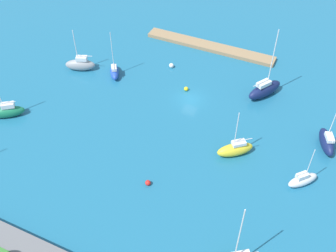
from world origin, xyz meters
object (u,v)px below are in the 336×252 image
(pier_dock, at_px, (210,47))
(sailboat_white_west_end, at_px, (303,180))
(sailboat_blue_lone_south, at_px, (114,71))
(sailboat_green_by_breakwater, at_px, (7,111))
(mooring_buoy_white, at_px, (171,65))
(sailboat_navy_far_north, at_px, (327,141))
(sailboat_yellow_off_beacon, at_px, (235,149))
(sailboat_navy_along_channel, at_px, (265,89))
(mooring_buoy_yellow, at_px, (186,89))
(sailboat_gray_near_pier, at_px, (80,64))
(mooring_buoy_red, at_px, (148,183))

(pier_dock, bearing_deg, sailboat_white_west_end, 131.32)
(sailboat_blue_lone_south, distance_m, sailboat_green_by_breakwater, 20.08)
(pier_dock, relative_size, mooring_buoy_white, 29.93)
(sailboat_navy_far_north, bearing_deg, sailboat_yellow_off_beacon, 98.29)
(sailboat_white_west_end, bearing_deg, mooring_buoy_white, 100.08)
(sailboat_navy_along_channel, distance_m, sailboat_navy_far_north, 14.38)
(pier_dock, distance_m, sailboat_navy_along_channel, 17.36)
(sailboat_green_by_breakwater, height_order, mooring_buoy_white, sailboat_green_by_breakwater)
(sailboat_navy_far_north, relative_size, mooring_buoy_yellow, 11.29)
(sailboat_navy_along_channel, relative_size, sailboat_blue_lone_south, 1.44)
(sailboat_blue_lone_south, height_order, sailboat_white_west_end, sailboat_blue_lone_south)
(sailboat_navy_along_channel, distance_m, sailboat_yellow_off_beacon, 15.45)
(sailboat_yellow_off_beacon, distance_m, sailboat_gray_near_pier, 34.18)
(sailboat_navy_far_north, bearing_deg, sailboat_navy_along_channel, 32.58)
(sailboat_navy_along_channel, relative_size, sailboat_gray_near_pier, 1.53)
(sailboat_white_west_end, bearing_deg, sailboat_blue_lone_south, 115.58)
(sailboat_gray_near_pier, bearing_deg, sailboat_white_west_end, 144.36)
(sailboat_navy_along_channel, relative_size, sailboat_white_west_end, 1.86)
(sailboat_navy_along_channel, height_order, mooring_buoy_white, sailboat_navy_along_channel)
(sailboat_yellow_off_beacon, relative_size, sailboat_blue_lone_south, 0.94)
(sailboat_navy_along_channel, bearing_deg, mooring_buoy_red, -169.01)
(sailboat_yellow_off_beacon, distance_m, mooring_buoy_white, 24.24)
(pier_dock, distance_m, sailboat_white_west_end, 36.25)
(sailboat_white_west_end, bearing_deg, sailboat_gray_near_pier, 119.48)
(sailboat_yellow_off_beacon, distance_m, sailboat_blue_lone_south, 28.15)
(pier_dock, height_order, sailboat_blue_lone_south, sailboat_blue_lone_south)
(sailboat_navy_along_channel, xyz_separation_m, sailboat_white_west_end, (-10.00, 16.92, -0.46))
(sailboat_yellow_off_beacon, bearing_deg, sailboat_green_by_breakwater, -28.37)
(pier_dock, bearing_deg, sailboat_green_by_breakwater, 55.36)
(sailboat_navy_along_channel, height_order, mooring_buoy_red, sailboat_navy_along_channel)
(pier_dock, relative_size, sailboat_yellow_off_beacon, 3.17)
(sailboat_yellow_off_beacon, height_order, sailboat_navy_far_north, sailboat_navy_far_north)
(sailboat_gray_near_pier, bearing_deg, sailboat_navy_along_channel, 169.06)
(sailboat_gray_near_pier, relative_size, sailboat_navy_far_north, 0.97)
(sailboat_green_by_breakwater, relative_size, mooring_buoy_white, 10.30)
(sailboat_navy_far_north, bearing_deg, sailboat_white_west_end, 145.73)
(mooring_buoy_red, bearing_deg, sailboat_navy_far_north, -140.04)
(pier_dock, xyz_separation_m, sailboat_white_west_end, (-23.93, 27.22, 0.58))
(pier_dock, bearing_deg, mooring_buoy_yellow, 93.96)
(sailboat_gray_near_pier, bearing_deg, sailboat_green_by_breakwater, 54.73)
(sailboat_white_west_end, xyz_separation_m, sailboat_navy_far_north, (-1.80, -8.71, 0.27))
(mooring_buoy_white, bearing_deg, sailboat_navy_along_channel, 177.17)
(sailboat_navy_far_north, height_order, mooring_buoy_yellow, sailboat_navy_far_north)
(sailboat_gray_near_pier, xyz_separation_m, sailboat_white_west_end, (-43.41, 9.95, -0.28))
(pier_dock, relative_size, sailboat_navy_far_north, 3.07)
(sailboat_yellow_off_beacon, bearing_deg, mooring_buoy_red, 8.94)
(sailboat_green_by_breakwater, height_order, mooring_buoy_red, sailboat_green_by_breakwater)
(mooring_buoy_red, bearing_deg, sailboat_yellow_off_beacon, -130.93)
(sailboat_gray_near_pier, height_order, mooring_buoy_white, sailboat_gray_near_pier)
(sailboat_gray_near_pier, height_order, sailboat_white_west_end, sailboat_gray_near_pier)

